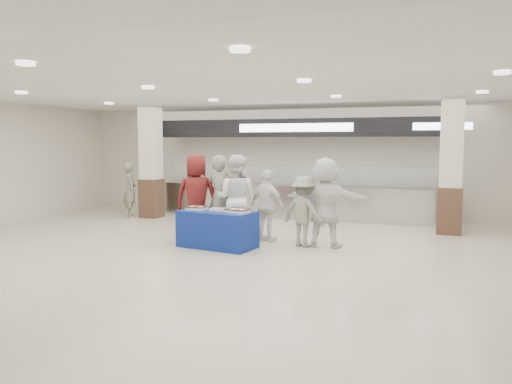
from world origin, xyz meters
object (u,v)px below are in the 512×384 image
at_px(civilian_maroon, 197,197).
at_px(sheet_cake_right, 238,210).
at_px(display_table, 217,229).
at_px(cupcake_tray, 218,210).
at_px(chef_short, 267,206).
at_px(soldier_a, 220,198).
at_px(chef_tall, 236,199).
at_px(soldier_b, 304,212).
at_px(civilian_white, 325,202).
at_px(soldier_bg, 130,190).
at_px(sheet_cake_left, 196,208).

bearing_deg(civilian_maroon, sheet_cake_right, 135.83).
relative_size(display_table, cupcake_tray, 3.92).
relative_size(cupcake_tray, chef_short, 0.25).
distance_m(soldier_a, chef_tall, 0.42).
height_order(civilian_maroon, chef_short, civilian_maroon).
xyz_separation_m(chef_short, soldier_b, (0.87, -0.27, -0.05)).
height_order(soldier_b, civilian_white, civilian_white).
relative_size(cupcake_tray, soldier_bg, 0.25).
relative_size(sheet_cake_right, soldier_b, 0.35).
bearing_deg(sheet_cake_left, soldier_b, 15.13).
bearing_deg(chef_tall, display_table, 71.87).
height_order(soldier_b, soldier_bg, soldier_bg).
distance_m(civilian_white, soldier_bg, 6.53).
bearing_deg(soldier_a, sheet_cake_left, 77.58).
relative_size(sheet_cake_right, soldier_a, 0.27).
bearing_deg(display_table, sheet_cake_right, 0.95).
bearing_deg(civilian_white, sheet_cake_right, 27.49).
bearing_deg(cupcake_tray, soldier_bg, 143.41).
bearing_deg(chef_tall, soldier_a, -15.90).
bearing_deg(soldier_bg, sheet_cake_right, -164.66).
bearing_deg(chef_short, sheet_cake_right, 95.70).
relative_size(chef_tall, soldier_b, 1.29).
bearing_deg(soldier_a, display_table, 117.02).
relative_size(chef_short, civilian_white, 0.84).
bearing_deg(soldier_b, civilian_white, -143.38).
bearing_deg(civilian_maroon, soldier_bg, -50.29).
bearing_deg(soldier_b, soldier_bg, -2.57).
bearing_deg(civilian_white, soldier_b, 16.38).
distance_m(display_table, sheet_cake_right, 0.64).
height_order(sheet_cake_right, chef_short, chef_short).
bearing_deg(cupcake_tray, display_table, -151.43).
distance_m(civilian_maroon, soldier_b, 2.43).
distance_m(sheet_cake_right, cupcake_tray, 0.47).
bearing_deg(chef_tall, soldier_bg, -33.74).
bearing_deg(sheet_cake_right, sheet_cake_left, 172.24).
distance_m(chef_tall, chef_short, 0.70).
bearing_deg(civilian_white, sheet_cake_left, 15.19).
bearing_deg(chef_short, display_table, 72.31).
relative_size(display_table, chef_tall, 0.82).
xyz_separation_m(sheet_cake_left, soldier_bg, (-3.55, 2.96, 0.00)).
relative_size(cupcake_tray, chef_tall, 0.21).
bearing_deg(cupcake_tray, soldier_a, 109.83).
relative_size(sheet_cake_left, sheet_cake_right, 0.79).
height_order(soldier_a, chef_short, soldier_a).
relative_size(sheet_cake_left, chef_tall, 0.21).
relative_size(soldier_a, soldier_b, 1.29).
distance_m(soldier_a, chef_short, 1.06).
bearing_deg(sheet_cake_left, chef_short, 33.71).
bearing_deg(chef_short, sheet_cake_left, 56.56).
bearing_deg(display_table, sheet_cake_left, -176.92).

